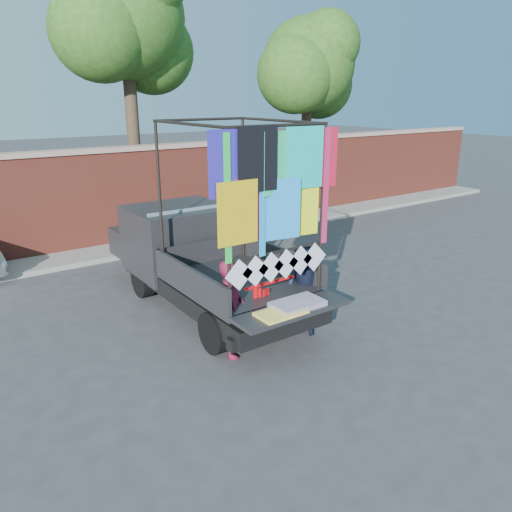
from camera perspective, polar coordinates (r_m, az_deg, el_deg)
ground at (r=8.34m, az=2.80°, el=-9.82°), size 90.00×90.00×0.00m
brick_wall at (r=13.82m, az=-15.36°, el=6.63°), size 30.00×0.45×2.61m
curb at (r=13.48m, az=-13.88°, el=0.92°), size 30.00×1.20×0.12m
tree_mid at (r=15.10m, az=-14.51°, el=24.31°), size 4.20×3.30×7.73m
tree_right at (r=18.46m, az=6.19°, el=20.52°), size 4.20×3.30×6.62m
pickup_truck at (r=9.86m, az=-7.25°, el=0.09°), size 2.22×5.56×3.50m
woman at (r=7.65m, az=-2.78°, el=-6.00°), size 0.60×0.68×1.56m
man at (r=8.38m, az=5.60°, el=-3.95°), size 0.74×0.86×1.54m
streamer_bundle at (r=7.89m, az=1.05°, el=-4.51°), size 0.96×0.08×0.66m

